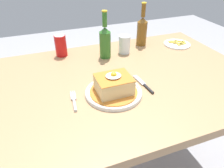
{
  "coord_description": "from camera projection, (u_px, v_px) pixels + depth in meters",
  "views": [
    {
      "loc": [
        -0.35,
        -0.83,
        1.3
      ],
      "look_at": [
        -0.08,
        -0.09,
        0.79
      ],
      "focal_mm": 34.47,
      "sensor_mm": 36.0,
      "label": 1
    }
  ],
  "objects": [
    {
      "name": "beer_bottle_amber",
      "position": [
        142.0,
        30.0,
        1.36
      ],
      "size": [
        0.06,
        0.06,
        0.27
      ],
      "color": "brown",
      "rests_on": "dining_table"
    },
    {
      "name": "knife",
      "position": [
        146.0,
        86.0,
        0.99
      ],
      "size": [
        0.03,
        0.17,
        0.01
      ],
      "color": "#262628",
      "rests_on": "dining_table"
    },
    {
      "name": "beer_bottle_green",
      "position": [
        105.0,
        41.0,
        1.2
      ],
      "size": [
        0.06,
        0.06,
        0.27
      ],
      "color": "#2D6B23",
      "rests_on": "dining_table"
    },
    {
      "name": "drinking_glass",
      "position": [
        124.0,
        46.0,
        1.28
      ],
      "size": [
        0.07,
        0.07,
        0.1
      ],
      "color": "gold",
      "rests_on": "dining_table"
    },
    {
      "name": "fork",
      "position": [
        74.0,
        102.0,
        0.89
      ],
      "size": [
        0.03,
        0.14,
        0.01
      ],
      "color": "silver",
      "rests_on": "dining_table"
    },
    {
      "name": "main_plate",
      "position": [
        114.0,
        92.0,
        0.94
      ],
      "size": [
        0.25,
        0.25,
        0.02
      ],
      "color": "white",
      "rests_on": "dining_table"
    },
    {
      "name": "soda_can",
      "position": [
        61.0,
        46.0,
        1.24
      ],
      "size": [
        0.07,
        0.07,
        0.12
      ],
      "color": "red",
      "rests_on": "dining_table"
    },
    {
      "name": "dining_table",
      "position": [
        119.0,
        95.0,
        1.11
      ],
      "size": [
        1.36,
        0.9,
        0.75
      ],
      "color": "#A87F56",
      "rests_on": "ground_plane"
    },
    {
      "name": "side_plate_fries",
      "position": [
        177.0,
        44.0,
        1.41
      ],
      "size": [
        0.17,
        0.17,
        0.02
      ],
      "color": "white",
      "rests_on": "dining_table"
    },
    {
      "name": "sandwich_meal",
      "position": [
        114.0,
        85.0,
        0.92
      ],
      "size": [
        0.21,
        0.21,
        0.1
      ],
      "color": "orange",
      "rests_on": "main_plate"
    }
  ]
}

